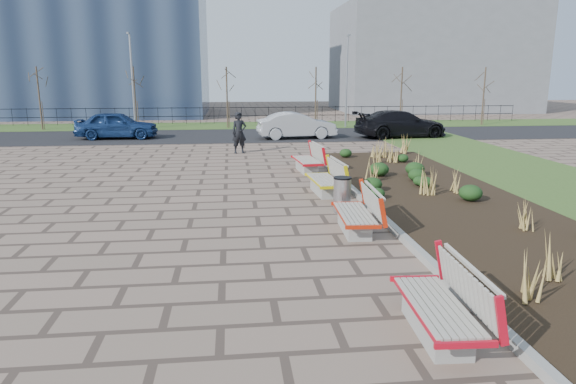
{
  "coord_description": "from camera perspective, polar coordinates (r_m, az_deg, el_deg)",
  "views": [
    {
      "loc": [
        0.22,
        -8.53,
        3.58
      ],
      "look_at": [
        1.5,
        3.0,
        0.9
      ],
      "focal_mm": 32.0,
      "sensor_mm": 36.0,
      "label": 1
    }
  ],
  "objects": [
    {
      "name": "planting_bed",
      "position": [
        15.22,
        17.2,
        -0.99
      ],
      "size": [
        4.5,
        18.0,
        0.1
      ],
      "primitive_type": "cube",
      "color": "black",
      "rests_on": "ground"
    },
    {
      "name": "bench_a",
      "position": [
        7.55,
        16.22,
        -11.61
      ],
      "size": [
        1.0,
        2.14,
        1.0
      ],
      "primitive_type": null,
      "rotation": [
        0.0,
        0.0,
        -0.05
      ],
      "color": "red",
      "rests_on": "ground"
    },
    {
      "name": "road",
      "position": [
        30.74,
        -6.73,
        6.24
      ],
      "size": [
        80.0,
        7.0,
        0.02
      ],
      "primitive_type": "cube",
      "color": "black",
      "rests_on": "ground"
    },
    {
      "name": "car_blue",
      "position": [
        30.54,
        -18.49,
        7.07
      ],
      "size": [
        4.45,
        1.8,
        1.52
      ],
      "primitive_type": "imported",
      "rotation": [
        0.0,
        0.0,
        1.57
      ],
      "color": "navy",
      "rests_on": "road"
    },
    {
      "name": "grass_verge_far",
      "position": [
        36.7,
        -6.69,
        7.34
      ],
      "size": [
        80.0,
        5.0,
        0.04
      ],
      "primitive_type": "cube",
      "color": "#33511E",
      "rests_on": "ground"
    },
    {
      "name": "building_grey",
      "position": [
        54.28,
        15.53,
        14.04
      ],
      "size": [
        18.0,
        12.0,
        10.0
      ],
      "primitive_type": "cube",
      "color": "slate",
      "rests_on": "ground"
    },
    {
      "name": "tree_c",
      "position": [
        35.06,
        -6.79,
        10.39
      ],
      "size": [
        1.4,
        1.4,
        4.0
      ],
      "primitive_type": null,
      "color": "#4C3D2D",
      "rests_on": "grass_verge_far"
    },
    {
      "name": "pedestrian",
      "position": [
        23.76,
        -5.45,
        6.57
      ],
      "size": [
        0.77,
        0.59,
        1.88
      ],
      "primitive_type": "imported",
      "rotation": [
        0.0,
        0.0,
        0.23
      ],
      "color": "black",
      "rests_on": "ground"
    },
    {
      "name": "railing_fence",
      "position": [
        38.14,
        -6.71,
        8.49
      ],
      "size": [
        44.0,
        0.1,
        1.2
      ],
      "primitive_type": null,
      "color": "black",
      "rests_on": "grass_verge_far"
    },
    {
      "name": "car_silver",
      "position": [
        29.13,
        0.97,
        7.42
      ],
      "size": [
        4.54,
        1.97,
        1.45
      ],
      "primitive_type": "imported",
      "rotation": [
        0.0,
        0.0,
        1.67
      ],
      "color": "#A0A3A8",
      "rests_on": "road"
    },
    {
      "name": "ground",
      "position": [
        9.25,
        -7.32,
        -9.86
      ],
      "size": [
        120.0,
        120.0,
        0.0
      ],
      "primitive_type": "plane",
      "color": "#755E50",
      "rests_on": "ground"
    },
    {
      "name": "bench_c",
      "position": [
        15.6,
        4.06,
        1.59
      ],
      "size": [
        1.04,
        2.16,
        1.0
      ],
      "primitive_type": null,
      "rotation": [
        0.0,
        0.0,
        0.07
      ],
      "color": "#D7C40B",
      "rests_on": "ground"
    },
    {
      "name": "tree_a",
      "position": [
        37.13,
        -25.9,
        9.34
      ],
      "size": [
        1.4,
        1.4,
        4.0
      ],
      "primitive_type": null,
      "color": "#4C3D2D",
      "rests_on": "grass_verge_far"
    },
    {
      "name": "tree_b",
      "position": [
        35.61,
        -16.64,
        9.99
      ],
      "size": [
        1.4,
        1.4,
        4.0
      ],
      "primitive_type": null,
      "color": "#4C3D2D",
      "rests_on": "grass_verge_far"
    },
    {
      "name": "litter_bin",
      "position": [
        13.54,
        6.03,
        -0.37
      ],
      "size": [
        0.46,
        0.46,
        0.93
      ],
      "primitive_type": "cylinder",
      "color": "#B2B2B7",
      "rests_on": "ground"
    },
    {
      "name": "lamp_east",
      "position": [
        35.4,
        6.52,
        12.04
      ],
      "size": [
        0.24,
        0.6,
        6.0
      ],
      "primitive_type": null,
      "color": "gray",
      "rests_on": "grass_verge_far"
    },
    {
      "name": "car_black",
      "position": [
        30.25,
        12.4,
        7.4
      ],
      "size": [
        5.52,
        2.82,
        1.53
      ],
      "primitive_type": "imported",
      "rotation": [
        0.0,
        0.0,
        1.7
      ],
      "color": "black",
      "rests_on": "road"
    },
    {
      "name": "tree_f",
      "position": [
        39.31,
        20.9,
        9.92
      ],
      "size": [
        1.4,
        1.4,
        4.0
      ],
      "primitive_type": null,
      "color": "#4C3D2D",
      "rests_on": "grass_verge_far"
    },
    {
      "name": "bench_d",
      "position": [
        19.18,
        2.09,
        3.75
      ],
      "size": [
        1.08,
        2.17,
        1.0
      ],
      "primitive_type": null,
      "rotation": [
        0.0,
        0.0,
        0.09
      ],
      "color": "red",
      "rests_on": "ground"
    },
    {
      "name": "tree_d",
      "position": [
        35.54,
        3.09,
        10.49
      ],
      "size": [
        1.4,
        1.4,
        4.0
      ],
      "primitive_type": null,
      "color": "#4C3D2D",
      "rests_on": "grass_verge_far"
    },
    {
      "name": "lamp_west",
      "position": [
        35.09,
        -16.89,
        11.57
      ],
      "size": [
        0.24,
        0.6,
        6.0
      ],
      "primitive_type": null,
      "color": "gray",
      "rests_on": "grass_verge_far"
    },
    {
      "name": "tree_e",
      "position": [
        36.99,
        12.46,
        10.31
      ],
      "size": [
        1.4,
        1.4,
        4.0
      ],
      "primitive_type": null,
      "color": "#4C3D2D",
      "rests_on": "grass_verge_far"
    },
    {
      "name": "bench_b",
      "position": [
        11.9,
        7.4,
        -2.1
      ],
      "size": [
        1.0,
        2.14,
        1.0
      ],
      "primitive_type": null,
      "rotation": [
        0.0,
        0.0,
        -0.05
      ],
      "color": "red",
      "rests_on": "ground"
    },
    {
      "name": "planting_curb",
      "position": [
        14.46,
        8.7,
        -1.18
      ],
      "size": [
        0.16,
        18.0,
        0.15
      ],
      "primitive_type": "cube",
      "color": "gray",
      "rests_on": "ground"
    }
  ]
}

